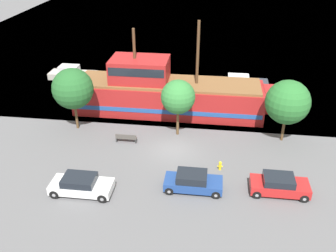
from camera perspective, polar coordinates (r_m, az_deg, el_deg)
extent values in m
plane|color=#5B5B5E|center=(32.90, 0.75, -3.57)|extent=(160.00, 160.00, 0.00)
plane|color=slate|center=(73.85, 4.95, 14.78)|extent=(80.00, 80.00, 0.00)
cube|color=#A31E1E|center=(38.82, 0.02, 4.32)|extent=(19.24, 4.73, 3.10)
cube|color=#234C93|center=(39.01, 0.02, 3.69)|extent=(18.85, 4.81, 0.45)
cube|color=#A31E1E|center=(38.77, 15.21, 3.98)|extent=(1.40, 2.60, 2.17)
cube|color=brown|center=(38.16, 0.02, 6.61)|extent=(18.47, 4.35, 0.25)
cube|color=#A31E1E|center=(38.16, -4.32, 8.58)|extent=(5.77, 3.78, 2.31)
cube|color=black|center=(38.04, -4.34, 9.07)|extent=(5.48, 3.84, 0.83)
cylinder|color=#4C331E|center=(36.83, 4.56, 11.04)|extent=(0.28, 0.28, 6.22)
cylinder|color=#4C331E|center=(37.78, -5.14, 10.73)|extent=(0.28, 0.28, 5.29)
cube|color=#2D333D|center=(45.73, 11.16, 6.22)|extent=(6.10, 2.15, 1.03)
cube|color=silver|center=(45.41, 10.68, 7.21)|extent=(2.44, 1.68, 0.61)
cube|color=black|center=(45.46, 11.60, 7.14)|extent=(0.12, 1.51, 0.48)
cube|color=#B7B2A8|center=(49.58, -14.24, 7.51)|extent=(5.96, 2.15, 0.80)
cube|color=silver|center=(49.47, -14.84, 8.40)|extent=(2.38, 1.68, 0.83)
cube|color=black|center=(49.21, -14.06, 8.39)|extent=(0.12, 1.51, 0.67)
cube|color=navy|center=(28.02, 3.87, -8.73)|extent=(4.28, 1.80, 0.63)
cube|color=black|center=(27.66, 3.64, -7.70)|extent=(2.22, 1.62, 0.59)
cylinder|color=black|center=(27.52, 7.31, -10.36)|extent=(0.64, 0.22, 0.64)
cylinder|color=gray|center=(27.52, 7.31, -10.36)|extent=(0.24, 0.25, 0.24)
cylinder|color=black|center=(28.80, 7.37, -8.35)|extent=(0.64, 0.22, 0.64)
cylinder|color=gray|center=(28.80, 7.37, -8.35)|extent=(0.24, 0.25, 0.24)
cylinder|color=black|center=(27.65, 0.18, -9.86)|extent=(0.64, 0.22, 0.64)
cylinder|color=gray|center=(27.65, 0.18, -9.86)|extent=(0.24, 0.25, 0.24)
cylinder|color=black|center=(28.92, 0.60, -7.89)|extent=(0.64, 0.22, 0.64)
cylinder|color=gray|center=(28.92, 0.60, -7.89)|extent=(0.24, 0.25, 0.24)
cube|color=#B21E1E|center=(28.80, 16.62, -8.81)|extent=(4.21, 1.84, 0.69)
cube|color=black|center=(28.42, 16.53, -7.82)|extent=(2.19, 1.65, 0.53)
cylinder|color=black|center=(28.67, 20.05, -10.33)|extent=(0.64, 0.22, 0.64)
cylinder|color=gray|center=(28.67, 20.05, -10.33)|extent=(0.24, 0.25, 0.24)
cylinder|color=black|center=(29.95, 19.49, -8.36)|extent=(0.64, 0.22, 0.64)
cylinder|color=gray|center=(29.95, 19.49, -8.36)|extent=(0.24, 0.25, 0.24)
cylinder|color=black|center=(28.06, 13.38, -10.13)|extent=(0.64, 0.22, 0.64)
cylinder|color=gray|center=(28.06, 13.38, -10.13)|extent=(0.24, 0.25, 0.24)
cylinder|color=black|center=(29.37, 13.14, -8.12)|extent=(0.64, 0.22, 0.64)
cylinder|color=gray|center=(29.37, 13.14, -8.12)|extent=(0.24, 0.25, 0.24)
cube|color=white|center=(28.36, -13.00, -8.96)|extent=(4.52, 1.92, 0.62)
cube|color=black|center=(28.07, -13.39, -8.00)|extent=(2.35, 1.73, 0.53)
cylinder|color=black|center=(27.34, -9.99, -10.83)|extent=(0.69, 0.22, 0.69)
cylinder|color=gray|center=(27.34, -9.99, -10.83)|extent=(0.26, 0.25, 0.26)
cylinder|color=black|center=(28.64, -9.00, -8.66)|extent=(0.69, 0.22, 0.69)
cylinder|color=gray|center=(28.64, -9.00, -8.66)|extent=(0.26, 0.25, 0.26)
cylinder|color=black|center=(28.50, -16.93, -9.93)|extent=(0.69, 0.22, 0.69)
cylinder|color=gray|center=(28.50, -16.93, -9.93)|extent=(0.26, 0.25, 0.26)
cylinder|color=black|center=(29.74, -15.65, -7.90)|extent=(0.69, 0.22, 0.69)
cylinder|color=gray|center=(29.74, -15.65, -7.90)|extent=(0.26, 0.25, 0.26)
cylinder|color=yellow|center=(30.48, 7.93, -6.14)|extent=(0.22, 0.22, 0.56)
sphere|color=yellow|center=(30.28, 7.97, -5.59)|extent=(0.25, 0.25, 0.25)
cylinder|color=yellow|center=(30.46, 7.63, -6.08)|extent=(0.10, 0.09, 0.09)
cylinder|color=yellow|center=(30.47, 8.23, -6.12)|extent=(0.10, 0.09, 0.09)
cube|color=#4C4742|center=(33.97, -6.36, -1.80)|extent=(1.89, 0.45, 0.05)
cube|color=#4C4742|center=(33.70, -6.45, -1.64)|extent=(1.89, 0.06, 0.40)
cube|color=#2D2D2D|center=(34.29, -7.78, -2.02)|extent=(0.12, 0.36, 0.40)
cube|color=#2D2D2D|center=(33.90, -4.88, -2.23)|extent=(0.12, 0.36, 0.40)
cylinder|color=brown|center=(36.75, -13.78, 1.44)|extent=(0.24, 0.24, 2.49)
sphere|color=#235B28|center=(35.57, -14.31, 5.54)|extent=(3.80, 3.80, 3.80)
cylinder|color=brown|center=(34.62, 1.49, 0.58)|extent=(0.24, 0.24, 2.51)
sphere|color=#337A38|center=(33.49, 1.54, 4.47)|extent=(3.10, 3.10, 3.10)
cylinder|color=brown|center=(35.31, 17.12, -0.53)|extent=(0.24, 0.24, 2.15)
sphere|color=#286B2D|center=(34.13, 17.77, 3.48)|extent=(3.90, 3.90, 3.90)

